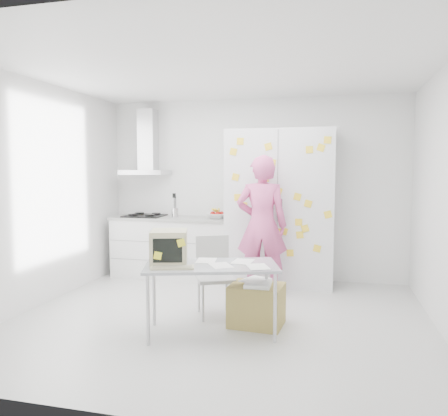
% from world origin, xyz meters
% --- Properties ---
extents(floor, '(4.50, 4.00, 0.02)m').
position_xyz_m(floor, '(0.00, 0.00, -0.01)').
color(floor, silver).
rests_on(floor, ground).
extents(walls, '(4.52, 4.01, 2.70)m').
position_xyz_m(walls, '(0.00, 0.72, 1.35)').
color(walls, white).
rests_on(walls, ground).
extents(ceiling, '(4.50, 4.00, 0.02)m').
position_xyz_m(ceiling, '(0.00, 0.00, 2.70)').
color(ceiling, white).
rests_on(ceiling, walls).
extents(counter_run, '(1.84, 0.63, 1.28)m').
position_xyz_m(counter_run, '(-1.20, 1.70, 0.47)').
color(counter_run, white).
rests_on(counter_run, ground).
extents(range_hood, '(0.70, 0.48, 1.01)m').
position_xyz_m(range_hood, '(-1.65, 1.84, 1.96)').
color(range_hood, silver).
rests_on(range_hood, walls).
extents(tall_cabinet, '(1.50, 0.68, 2.20)m').
position_xyz_m(tall_cabinet, '(0.45, 1.67, 1.10)').
color(tall_cabinet, silver).
rests_on(tall_cabinet, ground).
extents(person, '(0.71, 0.50, 1.83)m').
position_xyz_m(person, '(0.28, 1.10, 0.91)').
color(person, '#DD5695').
rests_on(person, ground).
extents(desk, '(1.44, 1.01, 1.04)m').
position_xyz_m(desk, '(-0.25, -0.47, 0.79)').
color(desk, '#9CA0A6').
rests_on(desk, ground).
extents(chair, '(0.53, 0.53, 0.89)m').
position_xyz_m(chair, '(-0.12, 0.16, 0.50)').
color(chair, '#AAAAA7').
rests_on(chair, ground).
extents(cardboard_box, '(0.58, 0.48, 0.48)m').
position_xyz_m(cardboard_box, '(0.42, -0.08, 0.23)').
color(cardboard_box, '#A89548').
rests_on(cardboard_box, ground).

